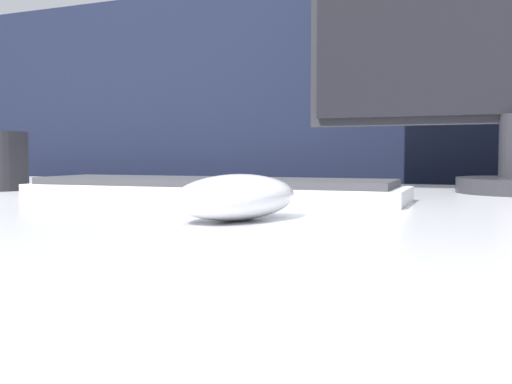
{
  "coord_description": "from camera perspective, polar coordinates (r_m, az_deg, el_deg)",
  "views": [
    {
      "loc": [
        0.27,
        -0.56,
        0.77
      ],
      "look_at": [
        0.07,
        -0.11,
        0.74
      ],
      "focal_mm": 42.0,
      "sensor_mm": 36.0,
      "label": 1
    }
  ],
  "objects": [
    {
      "name": "partition_panel",
      "position": [
        1.22,
        10.42,
        -6.4
      ],
      "size": [
        5.0,
        0.03,
        1.13
      ],
      "color": "black",
      "rests_on": "ground_plane"
    },
    {
      "name": "computer_mouse_near",
      "position": [
        0.46,
        -1.8,
        -0.48
      ],
      "size": [
        0.1,
        0.13,
        0.04
      ],
      "rotation": [
        0.0,
        0.0,
        -0.28
      ],
      "color": "white",
      "rests_on": "desk"
    },
    {
      "name": "keyboard",
      "position": [
        0.68,
        -4.33,
        0.27
      ],
      "size": [
        0.44,
        0.15,
        0.02
      ],
      "rotation": [
        0.0,
        0.0,
        0.06
      ],
      "color": "silver",
      "rests_on": "desk"
    }
  ]
}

